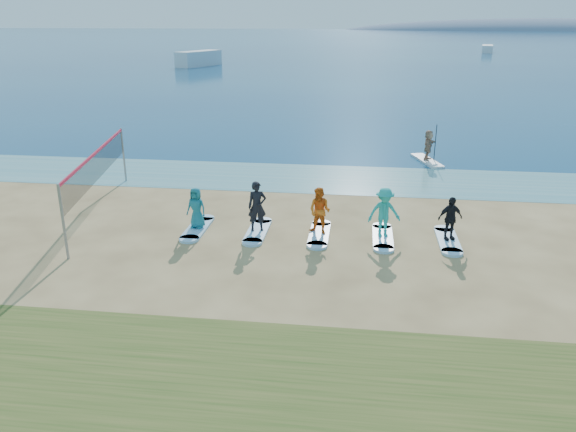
# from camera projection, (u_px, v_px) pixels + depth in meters

# --- Properties ---
(ground) EXTENTS (600.00, 600.00, 0.00)m
(ground) POSITION_uv_depth(u_px,v_px,m) (254.00, 271.00, 17.16)
(ground) COLOR tan
(ground) RESTS_ON ground
(shallow_water) EXTENTS (600.00, 600.00, 0.00)m
(shallow_water) POSITION_uv_depth(u_px,v_px,m) (295.00, 177.00, 26.95)
(shallow_water) COLOR teal
(shallow_water) RESTS_ON ground
(ocean) EXTENTS (600.00, 600.00, 0.00)m
(ocean) POSITION_uv_depth(u_px,v_px,m) (354.00, 41.00, 166.47)
(ocean) COLOR navy
(ocean) RESTS_ON ground
(island_ridge) EXTENTS (220.00, 56.00, 18.00)m
(island_ridge) POSITION_uv_depth(u_px,v_px,m) (547.00, 30.00, 285.56)
(island_ridge) COLOR slate
(island_ridge) RESTS_ON ground
(volleyball_net) EXTENTS (1.83, 8.92, 2.50)m
(volleyball_net) POSITION_uv_depth(u_px,v_px,m) (97.00, 166.00, 21.57)
(volleyball_net) COLOR gray
(volleyball_net) RESTS_ON ground
(paddleboard) EXTENTS (1.53, 3.07, 0.12)m
(paddleboard) POSITION_uv_depth(u_px,v_px,m) (427.00, 161.00, 29.84)
(paddleboard) COLOR silver
(paddleboard) RESTS_ON ground
(paddleboarder) EXTENTS (0.93, 1.53, 1.57)m
(paddleboarder) POSITION_uv_depth(u_px,v_px,m) (428.00, 145.00, 29.55)
(paddleboarder) COLOR tan
(paddleboarder) RESTS_ON paddleboard
(boat_offshore_a) EXTENTS (5.63, 8.41, 2.23)m
(boat_offshore_a) POSITION_uv_depth(u_px,v_px,m) (199.00, 66.00, 85.49)
(boat_offshore_a) COLOR silver
(boat_offshore_a) RESTS_ON ground
(boat_offshore_b) EXTENTS (3.27, 7.06, 1.49)m
(boat_offshore_b) POSITION_uv_depth(u_px,v_px,m) (487.00, 53.00, 116.21)
(boat_offshore_b) COLOR silver
(boat_offshore_b) RESTS_ON ground
(surfboard_0) EXTENTS (0.70, 2.20, 0.09)m
(surfboard_0) POSITION_uv_depth(u_px,v_px,m) (198.00, 228.00, 20.42)
(surfboard_0) COLOR #99CBED
(surfboard_0) RESTS_ON ground
(student_0) EXTENTS (0.81, 0.62, 1.49)m
(student_0) POSITION_uv_depth(u_px,v_px,m) (196.00, 208.00, 20.16)
(student_0) COLOR #1A707E
(student_0) RESTS_ON surfboard_0
(surfboard_1) EXTENTS (0.70, 2.20, 0.09)m
(surfboard_1) POSITION_uv_depth(u_px,v_px,m) (258.00, 231.00, 20.15)
(surfboard_1) COLOR #99CBED
(surfboard_1) RESTS_ON ground
(student_1) EXTENTS (0.75, 0.61, 1.80)m
(student_1) POSITION_uv_depth(u_px,v_px,m) (257.00, 206.00, 19.83)
(student_1) COLOR black
(student_1) RESTS_ON surfboard_1
(surfboard_2) EXTENTS (0.70, 2.20, 0.09)m
(surfboard_2) POSITION_uv_depth(u_px,v_px,m) (319.00, 234.00, 19.88)
(surfboard_2) COLOR #99CBED
(surfboard_2) RESTS_ON ground
(student_2) EXTENTS (0.98, 0.88, 1.66)m
(student_2) POSITION_uv_depth(u_px,v_px,m) (320.00, 211.00, 19.59)
(student_2) COLOR orange
(student_2) RESTS_ON surfboard_2
(surfboard_3) EXTENTS (0.70, 2.20, 0.09)m
(surfboard_3) POSITION_uv_depth(u_px,v_px,m) (383.00, 237.00, 19.61)
(surfboard_3) COLOR #99CBED
(surfboard_3) RESTS_ON ground
(student_3) EXTENTS (1.25, 0.89, 1.75)m
(student_3) POSITION_uv_depth(u_px,v_px,m) (384.00, 212.00, 19.30)
(student_3) COLOR teal
(student_3) RESTS_ON surfboard_3
(surfboard_4) EXTENTS (0.70, 2.20, 0.09)m
(surfboard_4) POSITION_uv_depth(u_px,v_px,m) (448.00, 240.00, 19.34)
(surfboard_4) COLOR #99CBED
(surfboard_4) RESTS_ON ground
(student_4) EXTENTS (0.97, 0.67, 1.52)m
(student_4) POSITION_uv_depth(u_px,v_px,m) (450.00, 218.00, 19.07)
(student_4) COLOR black
(student_4) RESTS_ON surfboard_4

